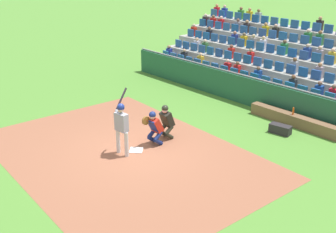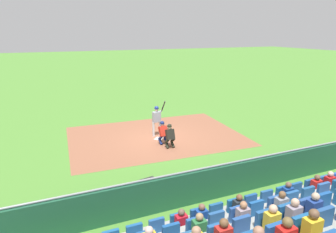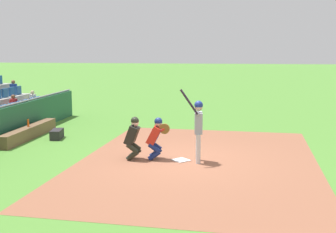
% 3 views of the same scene
% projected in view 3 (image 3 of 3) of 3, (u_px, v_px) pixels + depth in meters
% --- Properties ---
extents(ground_plane, '(160.00, 160.00, 0.00)m').
position_uv_depth(ground_plane, '(181.00, 161.00, 12.65)').
color(ground_plane, '#4F8932').
extents(infield_dirt_patch, '(10.00, 7.26, 0.01)m').
position_uv_depth(infield_dirt_patch, '(198.00, 161.00, 12.58)').
color(infield_dirt_patch, '#93593F').
rests_on(infield_dirt_patch, ground_plane).
extents(home_plate_marker, '(0.62, 0.62, 0.02)m').
position_uv_depth(home_plate_marker, '(181.00, 160.00, 12.65)').
color(home_plate_marker, white).
rests_on(home_plate_marker, infield_dirt_patch).
extents(batter_at_plate, '(0.64, 0.64, 2.15)m').
position_uv_depth(batter_at_plate, '(198.00, 124.00, 12.33)').
color(batter_at_plate, silver).
rests_on(batter_at_plate, ground_plane).
extents(catcher_crouching, '(0.48, 0.72, 1.27)m').
position_uv_depth(catcher_crouching, '(156.00, 136.00, 12.70)').
color(catcher_crouching, navy).
rests_on(catcher_crouching, ground_plane).
extents(home_plate_umpire, '(0.47, 0.46, 1.30)m').
position_uv_depth(home_plate_umpire, '(133.00, 136.00, 12.69)').
color(home_plate_umpire, black).
rests_on(home_plate_umpire, ground_plane).
extents(dugout_bench, '(3.84, 0.40, 0.44)m').
position_uv_depth(dugout_bench, '(29.00, 132.00, 15.75)').
color(dugout_bench, brown).
rests_on(dugout_bench, ground_plane).
extents(water_bottle_on_bench, '(0.07, 0.07, 0.28)m').
position_uv_depth(water_bottle_on_bench, '(28.00, 123.00, 15.62)').
color(water_bottle_on_bench, '#DB5315').
rests_on(water_bottle_on_bench, dugout_bench).
extents(equipment_duffel_bag, '(0.83, 0.49, 0.34)m').
position_uv_depth(equipment_duffel_bag, '(57.00, 134.00, 15.69)').
color(equipment_duffel_bag, '#282528').
rests_on(equipment_duffel_bag, ground_plane).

